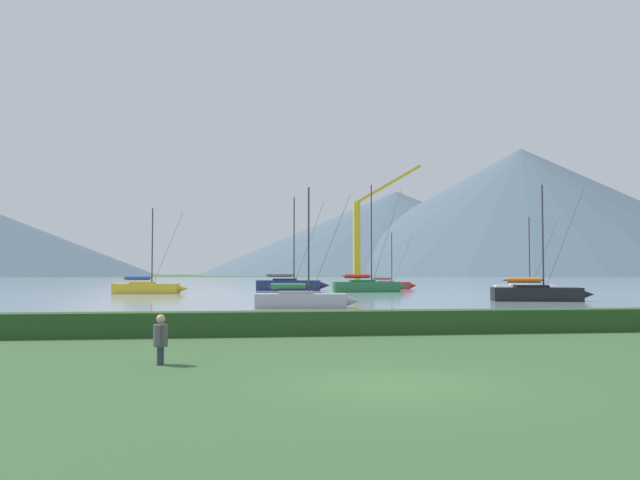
# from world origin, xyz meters

# --- Properties ---
(ground_plane) EXTENTS (1000.00, 1000.00, 0.00)m
(ground_plane) POSITION_xyz_m (0.00, 0.00, 0.00)
(ground_plane) COLOR #385B33
(harbor_water) EXTENTS (320.00, 246.00, 0.00)m
(harbor_water) POSITION_xyz_m (0.00, 137.00, 0.00)
(harbor_water) COLOR #8499A8
(harbor_water) RESTS_ON ground_plane
(hedge_line) EXTENTS (80.00, 1.20, 0.87)m
(hedge_line) POSITION_xyz_m (0.00, 11.00, 0.43)
(hedge_line) COLOR #284C23
(hedge_line) RESTS_ON ground_plane
(sailboat_slip_1) EXTENTS (6.84, 3.05, 7.48)m
(sailboat_slip_1) POSITION_xyz_m (17.52, 73.30, 0.55)
(sailboat_slip_1) COLOR red
(sailboat_slip_1) RESTS_ON harbor_water
(sailboat_slip_2) EXTENTS (7.82, 2.84, 8.98)m
(sailboat_slip_2) POSITION_xyz_m (-11.91, 58.62, 0.64)
(sailboat_slip_2) COLOR gold
(sailboat_slip_2) RESTS_ON harbor_water
(sailboat_slip_3) EXTENTS (6.94, 3.66, 7.86)m
(sailboat_slip_3) POSITION_xyz_m (26.32, 51.01, 0.56)
(sailboat_slip_3) COLOR white
(sailboat_slip_3) RESTS_ON harbor_water
(sailboat_slip_4) EXTENTS (6.75, 2.62, 7.69)m
(sailboat_slip_4) POSITION_xyz_m (1.20, 28.88, 0.55)
(sailboat_slip_4) COLOR #9E9EA3
(sailboat_slip_4) RESTS_ON harbor_water
(sailboat_slip_5) EXTENTS (8.54, 2.80, 12.15)m
(sailboat_slip_5) POSITION_xyz_m (11.99, 60.78, 0.72)
(sailboat_slip_5) COLOR #236B38
(sailboat_slip_5) RESTS_ON harbor_water
(sailboat_slip_6) EXTENTS (7.94, 3.78, 9.17)m
(sailboat_slip_6) POSITION_xyz_m (20.60, 36.45, 0.64)
(sailboat_slip_6) COLOR black
(sailboat_slip_6) RESTS_ON harbor_water
(sailboat_slip_7) EXTENTS (9.16, 3.78, 11.49)m
(sailboat_slip_7) POSITION_xyz_m (3.96, 68.94, 0.75)
(sailboat_slip_7) COLOR navy
(sailboat_slip_7) RESTS_ON harbor_water
(person_seated_viewer) EXTENTS (0.36, 0.57, 1.25)m
(person_seated_viewer) POSITION_xyz_m (-5.09, 3.59, 0.69)
(person_seated_viewer) COLOR #2D3347
(person_seated_viewer) RESTS_ON ground_plane
(dock_crane) EXTENTS (9.37, 2.00, 15.97)m
(dock_crane) POSITION_xyz_m (12.89, 69.10, 5.14)
(dock_crane) COLOR #333338
(dock_crane) RESTS_ON ground_plane
(distant_hill_west_ridge) EXTENTS (284.41, 284.41, 77.47)m
(distant_hill_west_ridge) POSITION_xyz_m (172.97, 373.98, 38.74)
(distant_hill_west_ridge) COLOR #4C6070
(distant_hill_west_ridge) RESTS_ON ground_plane
(distant_hill_central_peak) EXTENTS (181.38, 181.38, 36.22)m
(distant_hill_central_peak) POSITION_xyz_m (192.24, 351.70, 18.11)
(distant_hill_central_peak) COLOR #425666
(distant_hill_central_peak) RESTS_ON ground_plane
(distant_hill_east_ridge) EXTENTS (254.02, 254.02, 53.98)m
(distant_hill_east_ridge) POSITION_xyz_m (103.38, 408.25, 26.99)
(distant_hill_east_ridge) COLOR #4C6070
(distant_hill_east_ridge) RESTS_ON ground_plane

